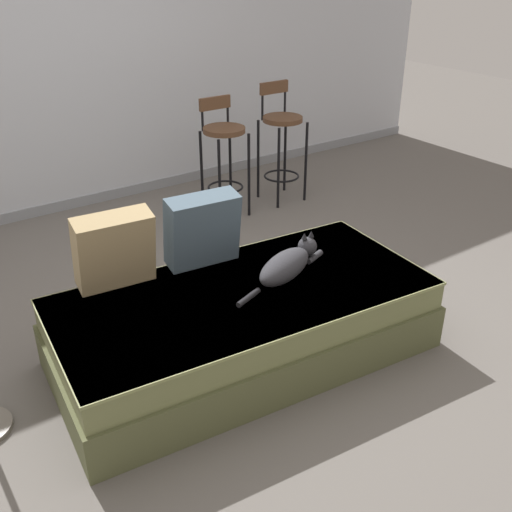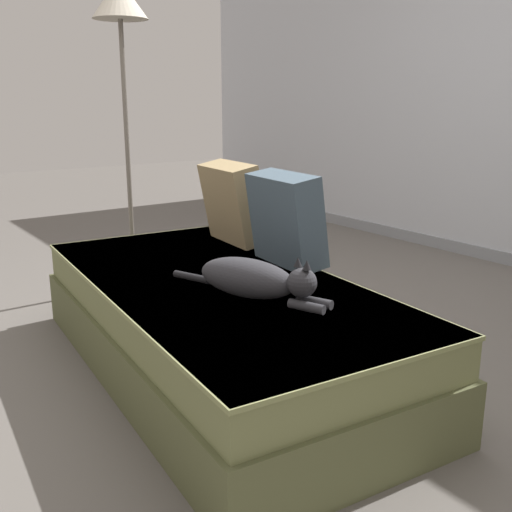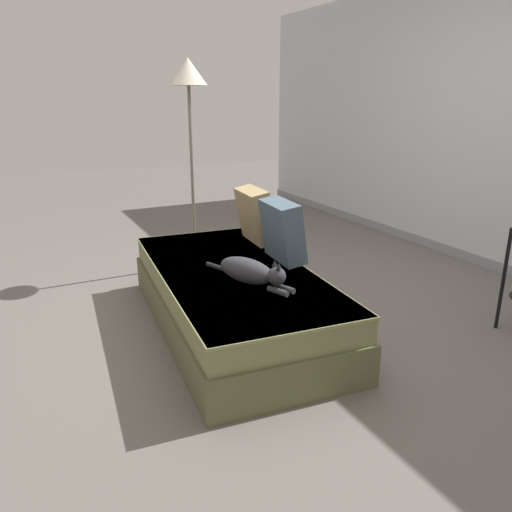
% 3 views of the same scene
% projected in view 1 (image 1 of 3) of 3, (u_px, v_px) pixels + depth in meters
% --- Properties ---
extents(ground_plane, '(16.00, 16.00, 0.00)m').
position_uv_depth(ground_plane, '(208.00, 322.00, 3.64)').
color(ground_plane, '#66605B').
rests_on(ground_plane, ground).
extents(wall_back_panel, '(8.00, 0.10, 2.60)m').
position_uv_depth(wall_back_panel, '(53.00, 51.00, 4.68)').
color(wall_back_panel, silver).
rests_on(wall_back_panel, ground).
extents(wall_baseboard_trim, '(8.00, 0.02, 0.09)m').
position_uv_depth(wall_baseboard_trim, '(78.00, 202.00, 5.22)').
color(wall_baseboard_trim, gray).
rests_on(wall_baseboard_trim, ground).
extents(couch, '(2.10, 1.15, 0.41)m').
position_uv_depth(couch, '(244.00, 323.00, 3.26)').
color(couch, brown).
rests_on(couch, ground).
extents(throw_pillow_corner, '(0.42, 0.25, 0.42)m').
position_uv_depth(throw_pillow_corner, '(114.00, 250.00, 3.11)').
color(throw_pillow_corner, tan).
rests_on(throw_pillow_corner, couch).
extents(throw_pillow_middle, '(0.42, 0.24, 0.42)m').
position_uv_depth(throw_pillow_middle, '(202.00, 230.00, 3.34)').
color(throw_pillow_middle, '#4C6070').
rests_on(throw_pillow_middle, couch).
extents(cat, '(0.73, 0.32, 0.19)m').
position_uv_depth(cat, '(288.00, 264.00, 3.26)').
color(cat, '#333338').
rests_on(cat, couch).
extents(bar_stool_near_window, '(0.34, 0.34, 0.96)m').
position_uv_depth(bar_stool_near_window, '(224.00, 146.00, 4.85)').
color(bar_stool_near_window, black).
rests_on(bar_stool_near_window, ground).
extents(bar_stool_by_doorway, '(0.34, 0.34, 1.02)m').
position_uv_depth(bar_stool_by_doorway, '(281.00, 135.00, 5.15)').
color(bar_stool_by_doorway, black).
rests_on(bar_stool_by_doorway, ground).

